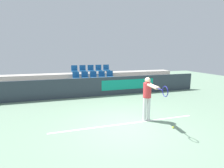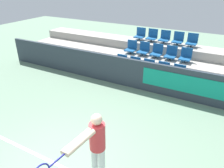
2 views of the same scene
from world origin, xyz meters
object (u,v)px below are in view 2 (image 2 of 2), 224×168
(stadium_chair_10, at_px, (140,35))
(tennis_player, at_px, (95,146))
(stadium_chair_2, at_px, (148,68))
(stadium_chair_8, at_px, (171,54))
(stadium_chair_13, at_px, (178,39))
(stadium_chair_12, at_px, (165,38))
(stadium_chair_11, at_px, (152,36))
(stadium_chair_9, at_px, (186,56))
(stadium_chair_14, at_px, (192,41))
(stadium_chair_0, at_px, (121,63))
(stadium_chair_1, at_px, (134,65))
(stadium_chair_3, at_px, (163,71))
(stadium_chair_6, at_px, (144,50))
(stadium_chair_5, at_px, (131,48))
(stadium_chair_7, at_px, (157,52))
(stadium_chair_4, at_px, (178,74))

(stadium_chair_10, distance_m, tennis_player, 7.23)
(stadium_chair_2, distance_m, stadium_chair_8, 1.20)
(stadium_chair_10, bearing_deg, stadium_chair_13, 0.00)
(stadium_chair_12, bearing_deg, stadium_chair_11, 180.00)
(stadium_chair_9, distance_m, stadium_chair_13, 1.20)
(stadium_chair_14, bearing_deg, stadium_chair_0, -139.87)
(stadium_chair_0, xyz_separation_m, stadium_chair_10, (0.00, 1.96, 0.73))
(stadium_chair_10, bearing_deg, stadium_chair_1, -73.48)
(stadium_chair_2, relative_size, stadium_chair_12, 1.00)
(stadium_chair_10, height_order, stadium_chair_12, same)
(stadium_chair_13, bearing_deg, stadium_chair_3, -90.00)
(stadium_chair_1, relative_size, stadium_chair_8, 1.00)
(stadium_chair_14, bearing_deg, stadium_chair_10, 180.00)
(stadium_chair_12, xyz_separation_m, stadium_chair_13, (0.58, 0.00, 0.00))
(stadium_chair_11, distance_m, tennis_player, 7.09)
(stadium_chair_6, relative_size, tennis_player, 0.33)
(stadium_chair_1, relative_size, stadium_chair_14, 1.00)
(stadium_chair_12, bearing_deg, stadium_chair_6, -120.67)
(stadium_chair_1, height_order, stadium_chair_10, stadium_chair_10)
(stadium_chair_0, relative_size, stadium_chair_11, 1.00)
(stadium_chair_5, bearing_deg, stadium_chair_10, 90.00)
(stadium_chair_6, bearing_deg, stadium_chair_11, 90.00)
(stadium_chair_0, relative_size, stadium_chair_9, 1.00)
(stadium_chair_2, relative_size, stadium_chair_7, 1.00)
(stadium_chair_2, relative_size, stadium_chair_5, 1.00)
(stadium_chair_2, bearing_deg, stadium_chair_1, 180.00)
(stadium_chair_2, bearing_deg, tennis_player, -80.94)
(stadium_chair_9, height_order, tennis_player, tennis_player)
(stadium_chair_10, relative_size, stadium_chair_12, 1.00)
(stadium_chair_1, xyz_separation_m, stadium_chair_9, (1.75, 0.98, 0.36))
(stadium_chair_2, relative_size, stadium_chair_6, 1.00)
(stadium_chair_11, bearing_deg, stadium_chair_6, -90.00)
(stadium_chair_3, bearing_deg, stadium_chair_4, 0.00)
(stadium_chair_0, distance_m, stadium_chair_7, 1.56)
(stadium_chair_7, distance_m, tennis_player, 6.02)
(stadium_chair_9, relative_size, stadium_chair_14, 1.00)
(stadium_chair_7, distance_m, stadium_chair_10, 1.56)
(stadium_chair_1, relative_size, stadium_chair_2, 1.00)
(stadium_chair_3, xyz_separation_m, stadium_chair_8, (0.00, 0.98, 0.36))
(stadium_chair_1, bearing_deg, stadium_chair_13, 59.33)
(stadium_chair_1, bearing_deg, stadium_chair_4, 0.00)
(stadium_chair_8, bearing_deg, stadium_chair_7, 180.00)
(stadium_chair_3, height_order, stadium_chair_14, stadium_chair_14)
(stadium_chair_6, distance_m, stadium_chair_11, 1.05)
(stadium_chair_2, xyz_separation_m, stadium_chair_4, (1.16, 0.00, 0.00))
(stadium_chair_8, bearing_deg, stadium_chair_12, 120.67)
(stadium_chair_5, bearing_deg, stadium_chair_11, 59.33)
(stadium_chair_4, bearing_deg, stadium_chair_14, 90.00)
(stadium_chair_3, height_order, stadium_chair_9, stadium_chair_9)
(stadium_chair_1, height_order, tennis_player, tennis_player)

